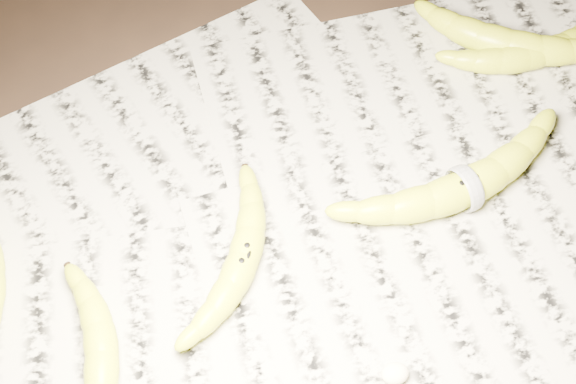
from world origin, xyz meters
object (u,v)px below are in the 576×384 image
object	(u,v)px
banana_taped	(465,187)
banana_left_b	(101,355)
banana_upper_a	(510,43)
banana_upper_b	(525,55)
banana_center	(243,258)

from	to	relation	value
banana_taped	banana_left_b	bearing A→B (deg)	-179.73
banana_upper_a	banana_upper_b	distance (m)	0.02
banana_taped	banana_upper_a	distance (m)	0.22
banana_taped	banana_upper_a	size ratio (longest dim) A/B	1.21
banana_left_b	banana_taped	world-z (taller)	banana_taped
banana_taped	banana_center	bearing A→B (deg)	172.81
banana_upper_a	banana_left_b	bearing A→B (deg)	-120.84
banana_center	banana_upper_a	bearing A→B (deg)	-31.15
banana_center	banana_upper_a	distance (m)	0.42
banana_left_b	banana_upper_a	distance (m)	0.59
banana_center	banana_upper_a	xyz separation A→B (m)	(0.37, 0.20, 0.00)
banana_center	banana_taped	world-z (taller)	banana_taped
banana_taped	banana_upper_b	bearing A→B (deg)	36.51
banana_center	banana_upper_b	distance (m)	0.42
banana_left_b	banana_upper_b	distance (m)	0.59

